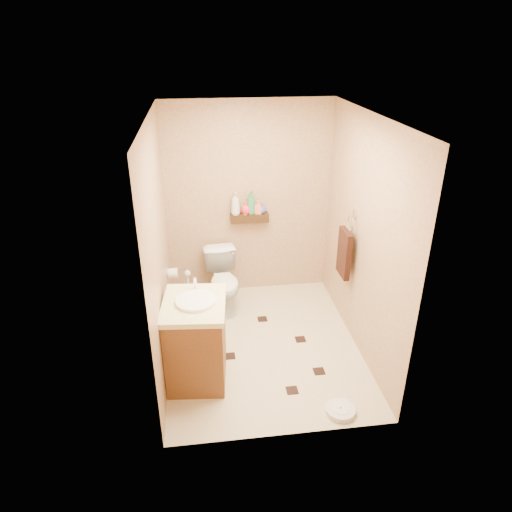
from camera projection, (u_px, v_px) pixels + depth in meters
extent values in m
plane|color=beige|center=(263.00, 344.00, 4.94)|extent=(2.50, 2.50, 0.00)
cube|color=tan|center=(249.00, 201.00, 5.53)|extent=(2.00, 0.04, 2.40)
cube|color=tan|center=(289.00, 315.00, 3.30)|extent=(2.00, 0.04, 2.40)
cube|color=tan|center=(159.00, 250.00, 4.30)|extent=(0.04, 2.50, 2.40)
cube|color=tan|center=(363.00, 238.00, 4.53)|extent=(0.04, 2.50, 2.40)
cube|color=white|center=(265.00, 116.00, 3.89)|extent=(2.00, 2.50, 0.02)
cube|color=#3B2610|center=(249.00, 218.00, 5.54)|extent=(0.46, 0.14, 0.10)
cube|color=black|center=(230.00, 356.00, 4.76)|extent=(0.11, 0.11, 0.01)
cube|color=black|center=(300.00, 339.00, 5.02)|extent=(0.11, 0.11, 0.01)
cube|color=black|center=(292.00, 390.00, 4.30)|extent=(0.11, 0.11, 0.01)
cube|color=black|center=(212.00, 319.00, 5.38)|extent=(0.11, 0.11, 0.01)
cube|color=black|center=(319.00, 371.00, 4.54)|extent=(0.11, 0.11, 0.01)
cube|color=black|center=(262.00, 319.00, 5.38)|extent=(0.11, 0.11, 0.01)
imported|color=white|center=(224.00, 281.00, 5.49)|extent=(0.46, 0.72, 0.70)
cube|color=brown|center=(196.00, 343.00, 4.32)|extent=(0.59, 0.70, 0.79)
cube|color=beige|center=(194.00, 305.00, 4.13)|extent=(0.63, 0.74, 0.05)
cylinder|color=white|center=(196.00, 302.00, 4.12)|extent=(0.37, 0.37, 0.05)
cylinder|color=silver|center=(195.00, 283.00, 4.29)|extent=(0.03, 0.03, 0.12)
cylinder|color=white|center=(340.00, 410.00, 4.04)|extent=(0.27, 0.27, 0.05)
cylinder|color=white|center=(341.00, 408.00, 4.03)|extent=(0.16, 0.16, 0.01)
cylinder|color=#1A6B6A|center=(190.00, 301.00, 5.63)|extent=(0.11, 0.11, 0.12)
cylinder|color=white|center=(188.00, 285.00, 5.53)|extent=(0.02, 0.02, 0.35)
sphere|color=white|center=(187.00, 273.00, 5.46)|extent=(0.08, 0.08, 0.08)
cube|color=silver|center=(355.00, 213.00, 4.68)|extent=(0.03, 0.06, 0.08)
torus|color=silver|center=(351.00, 224.00, 4.72)|extent=(0.02, 0.19, 0.19)
cube|color=black|center=(344.00, 253.00, 4.87)|extent=(0.06, 0.30, 0.52)
cylinder|color=white|center=(173.00, 273.00, 5.15)|extent=(0.11, 0.11, 0.11)
cylinder|color=silver|center=(169.00, 268.00, 5.12)|extent=(0.04, 0.02, 0.02)
imported|color=silver|center=(235.00, 204.00, 5.43)|extent=(0.13, 0.13, 0.28)
imported|color=yellow|center=(246.00, 208.00, 5.48)|extent=(0.09, 0.09, 0.15)
imported|color=#F51C3C|center=(246.00, 208.00, 5.47)|extent=(0.17, 0.17, 0.16)
imported|color=#2B834D|center=(251.00, 203.00, 5.46)|extent=(0.15, 0.15, 0.28)
imported|color=#F87752|center=(258.00, 207.00, 5.49)|extent=(0.10, 0.10, 0.17)
imported|color=#4448AC|center=(262.00, 208.00, 5.50)|extent=(0.12, 0.12, 0.13)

